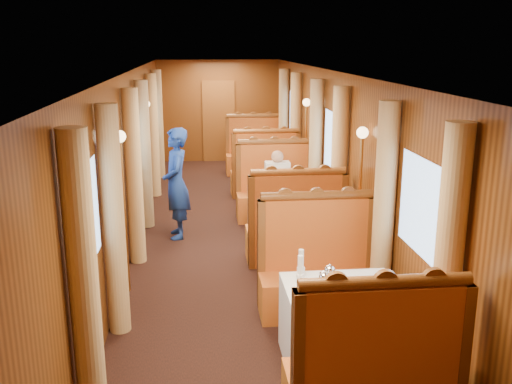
{
  "coord_description": "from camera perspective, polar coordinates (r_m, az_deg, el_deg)",
  "views": [
    {
      "loc": [
        -0.52,
        -8.23,
        2.9
      ],
      "look_at": [
        0.2,
        -1.21,
        1.05
      ],
      "focal_mm": 40.0,
      "sensor_mm": 36.0,
      "label": 1
    }
  ],
  "objects": [
    {
      "name": "doorway_far",
      "position": [
        14.33,
        -3.75,
        7.06
      ],
      "size": [
        0.8,
        0.04,
        2.0
      ],
      "primitive_type": "cube",
      "color": "brown",
      "rests_on": "floor"
    },
    {
      "name": "rose_vase_mid",
      "position": [
        8.6,
        3.06,
        1.42
      ],
      "size": [
        0.06,
        0.06,
        0.36
      ],
      "rotation": [
        0.0,
        0.0,
        -0.08
      ],
      "color": "silver",
      "rests_on": "table_mid"
    },
    {
      "name": "curtain_left_mid_a",
      "position": [
        7.69,
        -12.11,
        1.41
      ],
      "size": [
        0.22,
        0.22,
        2.35
      ],
      "primitive_type": "cylinder",
      "color": "tan",
      "rests_on": "floor"
    },
    {
      "name": "passenger",
      "position": [
        9.31,
        2.16,
        1.28
      ],
      "size": [
        0.4,
        0.44,
        0.76
      ],
      "color": "beige",
      "rests_on": "banquette_mid_aft"
    },
    {
      "name": "teapot_left",
      "position": [
        5.19,
        6.8,
        -9.09
      ],
      "size": [
        0.19,
        0.15,
        0.13
      ],
      "primitive_type": null,
      "rotation": [
        0.0,
        0.0,
        0.21
      ],
      "color": "silver",
      "rests_on": "tea_tray"
    },
    {
      "name": "curtain_right_near_b",
      "position": [
        6.08,
        12.65,
        -2.17
      ],
      "size": [
        0.22,
        0.22,
        2.35
      ],
      "primitive_type": "cylinder",
      "color": "tan",
      "rests_on": "floor"
    },
    {
      "name": "curtain_left_mid_b",
      "position": [
        9.21,
        -11.12,
        3.63
      ],
      "size": [
        0.22,
        0.22,
        2.35
      ],
      "primitive_type": "cylinder",
      "color": "tan",
      "rests_on": "floor"
    },
    {
      "name": "window_left_mid",
      "position": [
        8.41,
        -12.38,
        4.43
      ],
      "size": [
        0.01,
        1.2,
        0.9
      ],
      "primitive_type": null,
      "rotation": [
        1.57,
        0.0,
        1.57
      ],
      "color": "#86ADDE",
      "rests_on": "wall_left"
    },
    {
      "name": "wall_left",
      "position": [
        8.45,
        -12.41,
        3.09
      ],
      "size": [
        0.01,
        12.0,
        2.5
      ],
      "primitive_type": null,
      "rotation": [
        1.57,
        0.0,
        1.57
      ],
      "color": "brown",
      "rests_on": "floor"
    },
    {
      "name": "table_far",
      "position": [
        12.06,
        0.33,
        2.63
      ],
      "size": [
        1.05,
        0.72,
        0.75
      ],
      "primitive_type": "cube",
      "color": "white",
      "rests_on": "floor"
    },
    {
      "name": "banquette_near_fwd",
      "position": [
        4.64,
        11.57,
        -17.9
      ],
      "size": [
        1.3,
        0.55,
        1.34
      ],
      "color": "#A63112",
      "rests_on": "floor"
    },
    {
      "name": "steward",
      "position": [
        8.68,
        -7.98,
        0.85
      ],
      "size": [
        0.46,
        0.65,
        1.69
      ],
      "primitive_type": "imported",
      "rotation": [
        0.0,
        0.0,
        -1.47
      ],
      "color": "navy",
      "rests_on": "floor"
    },
    {
      "name": "fruit_plate",
      "position": [
        5.29,
        11.91,
        -9.39
      ],
      "size": [
        0.23,
        0.23,
        0.05
      ],
      "rotation": [
        0.0,
        0.0,
        0.23
      ],
      "color": "white",
      "rests_on": "table_near"
    },
    {
      "name": "window_right_far",
      "position": [
        11.99,
        3.86,
        7.73
      ],
      "size": [
        0.01,
        1.2,
        0.9
      ],
      "primitive_type": null,
      "rotation": [
        1.57,
        0.0,
        -1.57
      ],
      "color": "#86ADDE",
      "rests_on": "wall_right"
    },
    {
      "name": "curtain_left_far_b",
      "position": [
        12.66,
        -9.76,
        6.66
      ],
      "size": [
        0.22,
        0.22,
        2.35
      ],
      "primitive_type": "cylinder",
      "color": "tan",
      "rests_on": "floor"
    },
    {
      "name": "curtain_left_near_b",
      "position": [
        5.84,
        -14.06,
        -2.96
      ],
      "size": [
        0.22,
        0.22,
        2.35
      ],
      "primitive_type": "cylinder",
      "color": "tan",
      "rests_on": "floor"
    },
    {
      "name": "banquette_mid_aft",
      "position": [
        9.65,
        1.91,
        -0.17
      ],
      "size": [
        1.3,
        0.55,
        1.34
      ],
      "color": "#A63112",
      "rests_on": "floor"
    },
    {
      "name": "ceiling",
      "position": [
        8.25,
        -2.27,
        11.91
      ],
      "size": [
        3.0,
        12.0,
        0.01
      ],
      "primitive_type": null,
      "rotation": [
        3.14,
        0.0,
        0.0
      ],
      "color": "silver",
      "rests_on": "wall_left"
    },
    {
      "name": "wall_right",
      "position": [
        8.63,
        7.82,
        3.54
      ],
      "size": [
        0.01,
        12.0,
        2.5
      ],
      "primitive_type": null,
      "rotation": [
        1.57,
        0.0,
        -1.57
      ],
      "color": "brown",
      "rests_on": "floor"
    },
    {
      "name": "floor",
      "position": [
        8.74,
        -2.11,
        -4.69
      ],
      "size": [
        3.0,
        12.0,
        0.01
      ],
      "primitive_type": null,
      "color": "black",
      "rests_on": "ground"
    },
    {
      "name": "teapot_back",
      "position": [
        5.33,
        7.36,
        -8.4
      ],
      "size": [
        0.21,
        0.18,
        0.14
      ],
      "primitive_type": null,
      "rotation": [
        0.0,
        0.0,
        -0.32
      ],
      "color": "silver",
      "rests_on": "tea_tray"
    },
    {
      "name": "sconce_left_aft",
      "position": [
        10.13,
        -10.82,
        5.84
      ],
      "size": [
        0.14,
        0.14,
        1.95
      ],
      "color": "#BF8C3F",
      "rests_on": "floor"
    },
    {
      "name": "window_right_near",
      "position": [
        5.34,
        16.49,
        -1.71
      ],
      "size": [
        0.01,
        1.2,
        0.9
      ],
      "primitive_type": null,
      "rotation": [
        1.57,
        0.0,
        -1.57
      ],
      "color": "#86ADDE",
      "rests_on": "wall_right"
    },
    {
      "name": "curtain_right_near_a",
      "position": [
        4.71,
        18.6,
        -7.62
      ],
      "size": [
        0.22,
        0.22,
        2.35
      ],
      "primitive_type": "cylinder",
      "color": "tan",
      "rests_on": "floor"
    },
    {
      "name": "sconce_right_aft",
      "position": [
        10.27,
        5.02,
        6.17
      ],
      "size": [
        0.14,
        0.14,
        1.95
      ],
      "color": "#BF8C3F",
      "rests_on": "floor"
    },
    {
      "name": "cup_outboard",
      "position": [
        5.47,
        4.52,
        -7.33
      ],
      "size": [
        0.08,
        0.08,
        0.26
      ],
      "rotation": [
        0.0,
        0.0,
        -0.22
      ],
      "color": "white",
      "rests_on": "table_near"
    },
    {
      "name": "window_left_far",
      "position": [
        11.86,
        -10.56,
        7.44
      ],
      "size": [
        0.01,
        1.2,
        0.9
      ],
      "primitive_type": null,
      "rotation": [
        1.57,
        0.0,
        1.57
      ],
      "color": "#86ADDE",
      "rests_on": "wall_left"
    },
    {
      "name": "sconce_left_fore",
      "position": [
        6.71,
        -13.22,
        1.24
      ],
      "size": [
        0.14,
        0.14,
        1.95
      ],
      "color": "#BF8C3F",
      "rests_on": "floor"
    },
    {
      "name": "window_left_near",
      "position": [
        5.04,
        -16.63,
        -2.68
      ],
      "size": [
        0.01,
        1.2,
        0.9
      ],
      "primitive_type": null,
      "rotation": [
        1.57,
        0.0,
        1.57
      ],
      "color": "#86ADDE",
      "rests_on": "wall_left"
    },
    {
      "name": "teapot_right",
      "position": [
        5.21,
        8.3,
        -9.1
      ],
      "size": [
        0.19,
        0.17,
        0.13
      ],
      "primitive_type": null,
      "rotation": [
        0.0,
        0.0,
        0.41
      ],
      "color": "silver",
      "rests_on": "tea_tray"
    },
    {
      "name": "banquette_near_aft",
      "position": [
        6.38,
        6.17,
        -8.23
      ],
      "size": [
        1.3,
        0.55,
        1.34
      ],
      "color": "#A63112",
      "rests_on": "floor"
    },
    {
      "name": "curtain_right_mid_a",
      "position": [
        7.88,
        8.27,
        1.89
      ],
      "size": [
        0.22,
        0.22,
        2.35
      ],
      "primitive_type": "cylinder",
      "color": "tan",
      "rests_on": "floor"
    },
    {
      "name": "window_right_mid",
      "position": [
        8.59,
        7.77,
        4.85
      ],
      "size": [
        0.01,
        1.2,
        0.9
      ],
      "primitive_type": null,
      "rotation": [
        1.57,
        0.0,
        -1.57
      ],
      "color": "#86ADDE",
      "rests_on": "wall_right"
    },
    {
      "name": "curtain_right_far_b",
      "position": [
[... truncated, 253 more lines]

